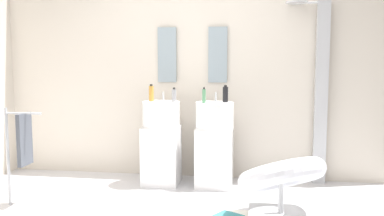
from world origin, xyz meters
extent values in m
cube|color=beige|center=(0.00, 1.65, 1.30)|extent=(4.80, 0.10, 2.60)
cube|color=white|center=(-0.30, 1.23, 0.33)|extent=(0.40, 0.40, 0.66)
cylinder|color=white|center=(-0.30, 1.23, 0.80)|extent=(0.42, 0.42, 0.28)
cylinder|color=#B7BABF|center=(-0.30, 1.34, 0.99)|extent=(0.02, 0.02, 0.10)
cube|color=white|center=(0.30, 1.23, 0.33)|extent=(0.40, 0.40, 0.66)
cylinder|color=white|center=(0.30, 1.23, 0.80)|extent=(0.42, 0.42, 0.28)
cylinder|color=#B7BABF|center=(0.30, 1.34, 0.99)|extent=(0.02, 0.02, 0.10)
cube|color=#8C9EA8|center=(-0.30, 1.58, 1.46)|extent=(0.22, 0.03, 0.64)
cube|color=#8C9EA8|center=(0.30, 1.58, 1.46)|extent=(0.22, 0.03, 0.64)
cube|color=#B7BABF|center=(1.47, 1.53, 1.02)|extent=(0.14, 0.08, 2.05)
cylinder|color=#B7BABF|center=(1.32, 1.51, 2.03)|extent=(0.30, 0.02, 0.02)
cylinder|color=#B7BABF|center=(1.17, 1.48, 2.03)|extent=(0.24, 0.24, 0.02)
cube|color=#B7BABF|center=(0.98, 0.29, 0.03)|extent=(0.56, 0.50, 0.06)
cylinder|color=#B7BABF|center=(0.98, 0.29, 0.20)|extent=(0.05, 0.05, 0.34)
torus|color=silver|center=(0.98, 0.29, 0.40)|extent=(1.09, 1.09, 0.49)
cylinder|color=#B7BABF|center=(-1.61, 0.31, 0.47)|extent=(0.03, 0.03, 0.95)
cylinder|color=#B7BABF|center=(-1.43, 0.31, 0.90)|extent=(0.36, 0.02, 0.02)
cube|color=#4C515B|center=(-1.43, 0.31, 0.65)|extent=(0.04, 0.22, 0.50)
cylinder|color=#C68C38|center=(-0.41, 1.24, 1.03)|extent=(0.06, 0.06, 0.17)
cylinder|color=black|center=(-0.41, 1.24, 1.12)|extent=(0.03, 0.03, 0.02)
cylinder|color=black|center=(0.42, 1.27, 1.02)|extent=(0.06, 0.06, 0.17)
cylinder|color=black|center=(0.42, 1.27, 1.12)|extent=(0.03, 0.03, 0.02)
cylinder|color=#99999E|center=(-0.15, 1.23, 1.01)|extent=(0.05, 0.05, 0.14)
cylinder|color=black|center=(-0.15, 1.23, 1.09)|extent=(0.03, 0.03, 0.02)
cylinder|color=#59996B|center=(0.19, 1.13, 1.02)|extent=(0.04, 0.04, 0.15)
cylinder|color=black|center=(0.19, 1.13, 1.10)|extent=(0.02, 0.02, 0.02)
camera|label=1|loc=(0.74, -3.41, 1.40)|focal=39.87mm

